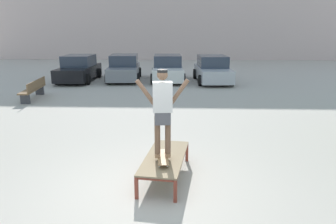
{
  "coord_description": "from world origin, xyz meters",
  "views": [
    {
      "loc": [
        0.64,
        -5.27,
        2.94
      ],
      "look_at": [
        0.32,
        2.2,
        1.0
      ],
      "focal_mm": 33.98,
      "sensor_mm": 36.0,
      "label": 1
    }
  ],
  "objects_px": {
    "skateboard": "(163,157)",
    "car_grey": "(124,68)",
    "car_white": "(168,69)",
    "park_bench": "(34,89)",
    "skate_box": "(165,159)",
    "car_silver": "(212,70)",
    "car_black": "(79,69)",
    "skater": "(163,108)"
  },
  "relations": [
    {
      "from": "car_black",
      "to": "park_bench",
      "type": "distance_m",
      "value": 5.16
    },
    {
      "from": "car_grey",
      "to": "car_silver",
      "type": "height_order",
      "value": "same"
    },
    {
      "from": "car_grey",
      "to": "car_white",
      "type": "relative_size",
      "value": 1.01
    },
    {
      "from": "skateboard",
      "to": "car_silver",
      "type": "bearing_deg",
      "value": 80.47
    },
    {
      "from": "car_black",
      "to": "skate_box",
      "type": "bearing_deg",
      "value": -65.47
    },
    {
      "from": "skate_box",
      "to": "skater",
      "type": "xyz_separation_m",
      "value": [
        -0.03,
        -0.23,
        1.12
      ]
    },
    {
      "from": "car_black",
      "to": "car_grey",
      "type": "height_order",
      "value": "same"
    },
    {
      "from": "skateboard",
      "to": "park_bench",
      "type": "distance_m",
      "value": 9.77
    },
    {
      "from": "skate_box",
      "to": "car_grey",
      "type": "height_order",
      "value": "car_grey"
    },
    {
      "from": "skater",
      "to": "car_white",
      "type": "height_order",
      "value": "skater"
    },
    {
      "from": "car_white",
      "to": "car_silver",
      "type": "height_order",
      "value": "same"
    },
    {
      "from": "skate_box",
      "to": "car_silver",
      "type": "height_order",
      "value": "car_silver"
    },
    {
      "from": "skateboard",
      "to": "park_bench",
      "type": "xyz_separation_m",
      "value": [
        -6.09,
        7.64,
        -0.09
      ]
    },
    {
      "from": "skate_box",
      "to": "car_black",
      "type": "bearing_deg",
      "value": 114.53
    },
    {
      "from": "skate_box",
      "to": "car_black",
      "type": "height_order",
      "value": "car_black"
    },
    {
      "from": "park_bench",
      "to": "car_black",
      "type": "bearing_deg",
      "value": 85.68
    },
    {
      "from": "car_white",
      "to": "park_bench",
      "type": "bearing_deg",
      "value": -135.87
    },
    {
      "from": "skateboard",
      "to": "car_grey",
      "type": "bearing_deg",
      "value": 103.16
    },
    {
      "from": "car_white",
      "to": "park_bench",
      "type": "xyz_separation_m",
      "value": [
        -5.61,
        -5.44,
        -0.24
      ]
    },
    {
      "from": "skater",
      "to": "car_white",
      "type": "bearing_deg",
      "value": 92.1
    },
    {
      "from": "skateboard",
      "to": "car_silver",
      "type": "xyz_separation_m",
      "value": [
        2.13,
        12.7,
        0.15
      ]
    },
    {
      "from": "car_white",
      "to": "car_black",
      "type": "bearing_deg",
      "value": -176.69
    },
    {
      "from": "skateboard",
      "to": "park_bench",
      "type": "relative_size",
      "value": 0.34
    },
    {
      "from": "skateboard",
      "to": "car_grey",
      "type": "distance_m",
      "value": 13.58
    },
    {
      "from": "skate_box",
      "to": "car_grey",
      "type": "bearing_deg",
      "value": 103.5
    },
    {
      "from": "car_black",
      "to": "park_bench",
      "type": "relative_size",
      "value": 1.73
    },
    {
      "from": "car_black",
      "to": "car_grey",
      "type": "bearing_deg",
      "value": 9.66
    },
    {
      "from": "skate_box",
      "to": "car_white",
      "type": "xyz_separation_m",
      "value": [
        -0.51,
        12.85,
        0.28
      ]
    },
    {
      "from": "skateboard",
      "to": "car_white",
      "type": "bearing_deg",
      "value": 92.1
    },
    {
      "from": "skateboard",
      "to": "park_bench",
      "type": "height_order",
      "value": "park_bench"
    },
    {
      "from": "skate_box",
      "to": "park_bench",
      "type": "bearing_deg",
      "value": 129.53
    },
    {
      "from": "car_grey",
      "to": "car_black",
      "type": "bearing_deg",
      "value": -170.34
    },
    {
      "from": "skateboard",
      "to": "car_grey",
      "type": "xyz_separation_m",
      "value": [
        -3.09,
        13.23,
        0.15
      ]
    },
    {
      "from": "skateboard",
      "to": "car_grey",
      "type": "height_order",
      "value": "car_grey"
    },
    {
      "from": "skater",
      "to": "park_bench",
      "type": "distance_m",
      "value": 9.83
    },
    {
      "from": "car_white",
      "to": "skate_box",
      "type": "bearing_deg",
      "value": -87.74
    },
    {
      "from": "car_black",
      "to": "car_white",
      "type": "distance_m",
      "value": 5.23
    },
    {
      "from": "skate_box",
      "to": "car_grey",
      "type": "distance_m",
      "value": 13.37
    },
    {
      "from": "car_silver",
      "to": "park_bench",
      "type": "xyz_separation_m",
      "value": [
        -8.22,
        -5.05,
        -0.24
      ]
    },
    {
      "from": "car_black",
      "to": "car_silver",
      "type": "height_order",
      "value": "same"
    },
    {
      "from": "car_grey",
      "to": "car_silver",
      "type": "distance_m",
      "value": 5.25
    },
    {
      "from": "skateboard",
      "to": "car_silver",
      "type": "height_order",
      "value": "car_silver"
    }
  ]
}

